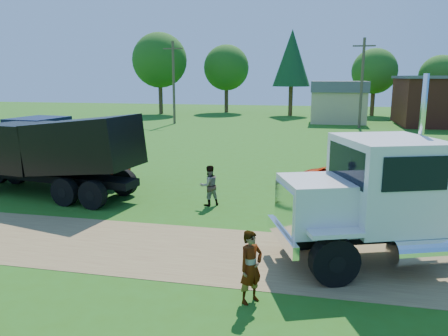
% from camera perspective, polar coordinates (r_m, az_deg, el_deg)
% --- Properties ---
extents(ground, '(140.00, 140.00, 0.00)m').
position_cam_1_polar(ground, '(13.10, 3.22, -11.39)').
color(ground, '#285A13').
rests_on(ground, ground).
extents(dirt_track, '(120.00, 4.20, 0.01)m').
position_cam_1_polar(dirt_track, '(13.10, 3.22, -11.36)').
color(dirt_track, brown).
rests_on(dirt_track, ground).
extents(white_semi_tractor, '(8.82, 5.45, 5.26)m').
position_cam_1_polar(white_semi_tractor, '(12.97, 20.65, -3.99)').
color(white_semi_tractor, black).
rests_on(white_semi_tractor, ground).
extents(black_dump_truck, '(8.59, 3.72, 3.65)m').
position_cam_1_polar(black_dump_truck, '(20.30, -21.13, 2.08)').
color(black_dump_truck, black).
rests_on(black_dump_truck, ground).
extents(navy_truck, '(7.51, 3.21, 3.19)m').
position_cam_1_polar(navy_truck, '(23.37, -21.65, 2.28)').
color(navy_truck, maroon).
rests_on(navy_truck, ground).
extents(orange_pickup, '(4.90, 2.64, 1.31)m').
position_cam_1_polar(orange_pickup, '(20.17, 16.95, -1.62)').
color(orange_pickup, red).
rests_on(orange_pickup, ground).
extents(spectator_a, '(0.73, 0.75, 1.74)m').
position_cam_1_polar(spectator_a, '(10.31, 3.54, -12.78)').
color(spectator_a, '#999999').
rests_on(spectator_a, ground).
extents(spectator_b, '(1.02, 0.99, 1.66)m').
position_cam_1_polar(spectator_b, '(17.76, -1.96, -2.30)').
color(spectator_b, '#999999').
rests_on(spectator_b, ground).
extents(tan_shed, '(6.20, 5.40, 4.70)m').
position_cam_1_polar(tan_shed, '(52.02, 14.71, 8.41)').
color(tan_shed, tan).
rests_on(tan_shed, ground).
extents(utility_poles, '(42.20, 0.28, 9.00)m').
position_cam_1_polar(utility_poles, '(47.09, 17.57, 10.72)').
color(utility_poles, '#4E3C2C').
rests_on(utility_poles, ground).
extents(tree_row, '(55.47, 12.01, 11.35)m').
position_cam_1_polar(tree_row, '(61.28, 9.41, 12.99)').
color(tree_row, '#372816').
rests_on(tree_row, ground).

